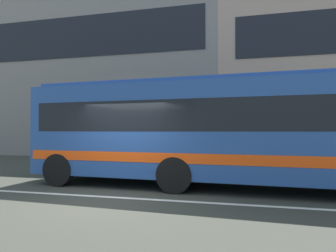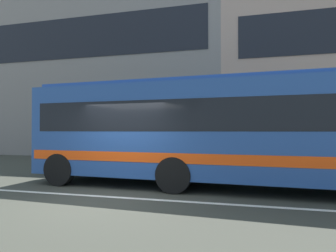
% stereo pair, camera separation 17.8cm
% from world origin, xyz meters
% --- Properties ---
extents(ground_plane, '(160.00, 160.00, 0.00)m').
position_xyz_m(ground_plane, '(0.00, 0.00, 0.00)').
color(ground_plane, '#373830').
extents(lane_centre_line, '(60.00, 0.16, 0.01)m').
position_xyz_m(lane_centre_line, '(0.00, 0.00, 0.00)').
color(lane_centre_line, silver).
rests_on(lane_centre_line, ground_plane).
extents(hedge_row_far, '(14.75, 1.10, 0.71)m').
position_xyz_m(hedge_row_far, '(1.82, 5.34, 0.36)').
color(hedge_row_far, '#2A632A').
rests_on(hedge_row_far, ground_plane).
extents(apartment_block_left, '(18.38, 8.60, 13.52)m').
position_xyz_m(apartment_block_left, '(-7.28, 14.66, 6.76)').
color(apartment_block_left, gray).
rests_on(apartment_block_left, ground_plane).
extents(transit_bus, '(10.94, 3.19, 3.23)m').
position_xyz_m(transit_bus, '(2.21, 2.04, 1.78)').
color(transit_bus, '#23478A').
rests_on(transit_bus, ground_plane).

